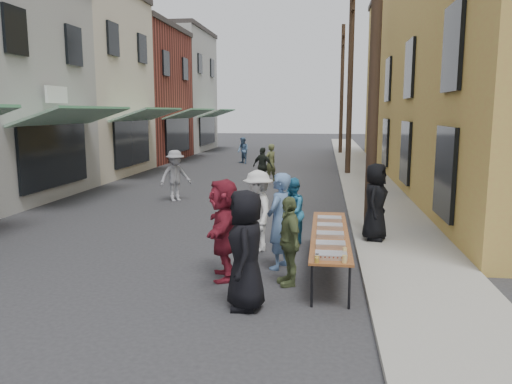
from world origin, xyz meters
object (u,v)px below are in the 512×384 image
(utility_pole_far, at_px, (342,90))
(guest_front_c, at_px, (291,212))
(catering_tray_sausage, at_px, (331,255))
(serving_table, at_px, (330,235))
(guest_front_a, at_px, (246,250))
(utility_pole_mid, at_px, (350,80))
(server, at_px, (375,202))
(utility_pole_near, at_px, (375,49))

(utility_pole_far, relative_size, guest_front_c, 5.70)
(utility_pole_far, height_order, catering_tray_sausage, utility_pole_far)
(catering_tray_sausage, xyz_separation_m, guest_front_c, (-0.85, 3.32, -0.00))
(serving_table, relative_size, guest_front_c, 2.53)
(serving_table, distance_m, guest_front_a, 2.44)
(utility_pole_mid, distance_m, serving_table, 15.49)
(utility_pole_far, distance_m, serving_table, 27.27)
(utility_pole_mid, bearing_deg, serving_table, -93.82)
(utility_pole_mid, height_order, utility_pole_far, same)
(server, bearing_deg, utility_pole_near, 20.99)
(serving_table, bearing_deg, catering_tray_sausage, -90.00)
(serving_table, bearing_deg, utility_pole_near, 71.50)
(utility_pole_mid, height_order, guest_front_c, utility_pole_mid)
(guest_front_c, bearing_deg, utility_pole_far, -177.14)
(catering_tray_sausage, distance_m, guest_front_c, 3.43)
(utility_pole_far, distance_m, catering_tray_sausage, 28.89)
(server, bearing_deg, guest_front_a, 168.20)
(utility_pole_near, distance_m, server, 3.60)
(utility_pole_far, bearing_deg, guest_front_c, -94.19)
(utility_pole_near, bearing_deg, guest_front_c, -144.60)
(utility_pole_mid, xyz_separation_m, guest_front_c, (-1.85, -13.32, -3.71))
(serving_table, bearing_deg, server, 64.08)
(utility_pole_far, distance_m, guest_front_a, 29.34)
(utility_pole_mid, bearing_deg, utility_pole_far, 90.00)
(serving_table, bearing_deg, guest_front_a, -122.69)
(serving_table, xyz_separation_m, catering_tray_sausage, (-0.00, -1.65, 0.08))
(catering_tray_sausage, bearing_deg, utility_pole_mid, 86.56)
(utility_pole_far, xyz_separation_m, guest_front_a, (-2.31, -29.03, -3.56))
(utility_pole_near, height_order, utility_pole_far, same)
(guest_front_c, relative_size, server, 0.88)
(utility_pole_far, height_order, guest_front_a, utility_pole_far)
(utility_pole_near, relative_size, guest_front_a, 4.79)
(serving_table, height_order, catering_tray_sausage, catering_tray_sausage)
(catering_tray_sausage, height_order, guest_front_a, guest_front_a)
(server, bearing_deg, utility_pole_mid, 17.75)
(serving_table, distance_m, guest_front_c, 1.88)
(utility_pole_mid, xyz_separation_m, serving_table, (-1.00, -14.99, -3.79))
(serving_table, bearing_deg, utility_pole_far, 87.88)
(utility_pole_near, distance_m, utility_pole_mid, 12.00)
(utility_pole_mid, xyz_separation_m, server, (0.05, -12.83, -3.51))
(serving_table, xyz_separation_m, guest_front_a, (-1.31, -2.04, 0.23))
(guest_front_a, bearing_deg, server, 142.63)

